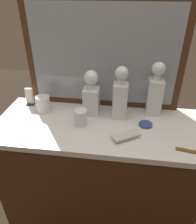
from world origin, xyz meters
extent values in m
plane|color=#2D2319|center=(0.00, 0.00, 0.00)|extent=(6.00, 6.00, 0.00)
cube|color=#472816|center=(0.00, 0.00, 0.44)|extent=(1.13, 0.47, 0.88)
cube|color=silver|center=(0.00, 0.00, 0.89)|extent=(1.16, 0.48, 0.03)
cube|color=#472816|center=(0.00, 0.23, 1.23)|extent=(0.91, 0.03, 0.64)
cube|color=gray|center=(0.00, 0.21, 1.23)|extent=(0.83, 0.01, 0.56)
cube|color=white|center=(0.31, 0.17, 1.02)|extent=(0.08, 0.08, 0.21)
cube|color=#8C4C14|center=(0.31, 0.17, 0.99)|extent=(0.07, 0.07, 0.15)
cylinder|color=white|center=(0.31, 0.17, 1.14)|extent=(0.05, 0.05, 0.03)
sphere|color=white|center=(0.31, 0.17, 1.19)|extent=(0.08, 0.08, 0.08)
cube|color=white|center=(0.11, 0.10, 1.01)|extent=(0.08, 0.08, 0.21)
cube|color=#8C4C14|center=(0.11, 0.10, 0.98)|extent=(0.07, 0.07, 0.13)
cylinder|color=white|center=(0.11, 0.10, 1.13)|extent=(0.04, 0.04, 0.03)
sphere|color=white|center=(0.11, 0.10, 1.18)|extent=(0.07, 0.07, 0.07)
cube|color=white|center=(-0.05, 0.11, 0.99)|extent=(0.09, 0.09, 0.16)
cube|color=#8C4C14|center=(-0.05, 0.11, 0.96)|extent=(0.08, 0.08, 0.11)
cylinder|color=white|center=(-0.05, 0.11, 1.09)|extent=(0.05, 0.05, 0.03)
sphere|color=white|center=(-0.05, 0.11, 1.14)|extent=(0.08, 0.08, 0.08)
cylinder|color=white|center=(-0.09, -0.01, 0.96)|extent=(0.07, 0.07, 0.09)
cylinder|color=silver|center=(-0.09, -0.01, 0.92)|extent=(0.07, 0.07, 0.01)
cylinder|color=white|center=(-0.35, 0.10, 0.96)|extent=(0.08, 0.08, 0.10)
cylinder|color=silver|center=(-0.35, 0.10, 0.92)|extent=(0.08, 0.08, 0.01)
cube|color=#B7A88C|center=(0.16, -0.10, 0.92)|extent=(0.14, 0.11, 0.01)
cube|color=beige|center=(0.16, -0.10, 0.93)|extent=(0.15, 0.12, 0.01)
cylinder|color=#33478C|center=(0.26, 0.03, 0.92)|extent=(0.07, 0.07, 0.01)
cube|color=brown|center=(0.45, -0.16, 0.91)|extent=(0.12, 0.04, 0.01)
cube|color=black|center=(-0.46, 0.17, 0.91)|extent=(0.05, 0.05, 0.01)
cube|color=white|center=(-0.46, 0.17, 0.96)|extent=(0.05, 0.02, 0.11)
camera|label=1|loc=(0.14, -0.98, 1.60)|focal=34.75mm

